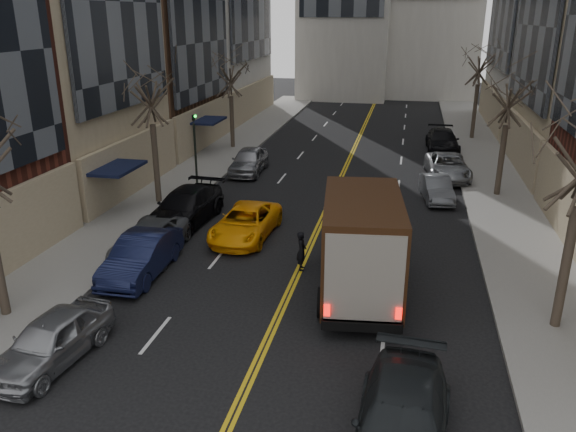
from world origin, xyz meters
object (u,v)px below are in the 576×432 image
object	(u,v)px
ups_truck	(361,244)
pedestrian	(302,251)
observer_sedan	(402,425)
taxi	(246,223)

from	to	relation	value
ups_truck	pedestrian	world-z (taller)	ups_truck
ups_truck	observer_sedan	size ratio (longest dim) A/B	1.31
ups_truck	pedestrian	size ratio (longest dim) A/B	4.47
taxi	pedestrian	bearing A→B (deg)	-39.97
ups_truck	pedestrian	bearing A→B (deg)	142.02
observer_sedan	taxi	size ratio (longest dim) A/B	1.09
taxi	observer_sedan	bearing A→B (deg)	-56.87
ups_truck	taxi	size ratio (longest dim) A/B	1.43
pedestrian	ups_truck	bearing A→B (deg)	-132.57
observer_sedan	ups_truck	bearing A→B (deg)	105.67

